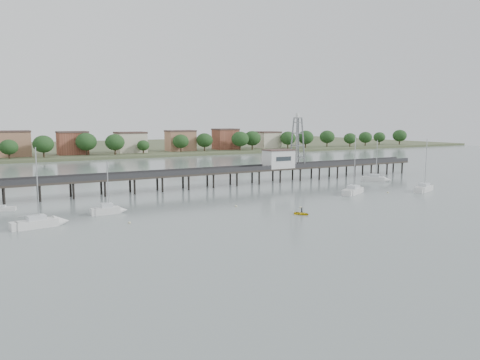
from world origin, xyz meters
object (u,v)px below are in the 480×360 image
object	(u,v)px
lattice_tower	(297,142)
sailboat_e	(379,179)
pier	(198,174)
sailboat_c	(356,190)
white_tender	(6,209)
sailboat_b	(111,210)
sailboat_d	(426,188)
yellow_dinghy	(302,215)
sailboat_a	(45,223)

from	to	relation	value
lattice_tower	sailboat_e	bearing A→B (deg)	-34.32
pier	sailboat_c	size ratio (longest dim) A/B	9.97
sailboat_c	sailboat_e	bearing A→B (deg)	5.54
white_tender	sailboat_e	bearing A→B (deg)	15.16
lattice_tower	sailboat_b	world-z (taller)	lattice_tower
sailboat_d	sailboat_c	bearing A→B (deg)	142.27
pier	white_tender	world-z (taller)	pier
sailboat_b	yellow_dinghy	xyz separation A→B (m)	(30.88, -18.26, -0.66)
pier	sailboat_a	world-z (taller)	sailboat_a
pier	lattice_tower	size ratio (longest dim) A/B	9.68
sailboat_b	white_tender	bearing A→B (deg)	143.08
sailboat_b	sailboat_e	world-z (taller)	sailboat_e
lattice_tower	yellow_dinghy	xyz separation A→B (m)	(-28.65, -40.71, -11.10)
pier	sailboat_a	size ratio (longest dim) A/B	10.73
sailboat_b	sailboat_c	xyz separation A→B (m)	(58.17, -3.42, -0.03)
sailboat_d	pier	bearing A→B (deg)	127.09
sailboat_b	sailboat_c	size ratio (longest dim) A/B	0.69
pier	lattice_tower	world-z (taller)	lattice_tower
lattice_tower	sailboat_c	bearing A→B (deg)	-93.03
sailboat_a	sailboat_e	xyz separation A→B (m)	(91.07, 14.61, 0.01)
sailboat_a	white_tender	bearing A→B (deg)	96.13
sailboat_b	yellow_dinghy	size ratio (longest dim) A/B	3.46
pier	sailboat_e	world-z (taller)	sailboat_e
sailboat_e	sailboat_d	bearing A→B (deg)	-51.03
sailboat_c	white_tender	bearing A→B (deg)	141.85
sailboat_d	yellow_dinghy	size ratio (longest dim) A/B	4.58
lattice_tower	yellow_dinghy	bearing A→B (deg)	-125.14
yellow_dinghy	pier	bearing A→B (deg)	67.36
yellow_dinghy	sailboat_d	bearing A→B (deg)	-15.50
sailboat_d	sailboat_e	xyz separation A→B (m)	(2.77, 18.64, 0.01)
sailboat_d	white_tender	distance (m)	95.86
sailboat_d	yellow_dinghy	distance (m)	46.06
lattice_tower	white_tender	xyz separation A→B (m)	(-76.74, -9.69, -10.71)
pier	sailboat_c	xyz separation A→B (m)	(30.13, -25.88, -3.16)
sailboat_a	sailboat_b	world-z (taller)	sailboat_a
sailboat_a	yellow_dinghy	bearing A→B (deg)	-25.93
sailboat_a	sailboat_b	xyz separation A→B (m)	(12.22, 5.34, 0.02)
lattice_tower	sailboat_d	xyz separation A→B (m)	(16.54, -31.82, -10.46)
sailboat_c	yellow_dinghy	distance (m)	31.06
sailboat_d	sailboat_b	world-z (taller)	sailboat_d
sailboat_e	sailboat_b	bearing A→B (deg)	-125.86
sailboat_b	white_tender	size ratio (longest dim) A/B	2.93
sailboat_c	white_tender	distance (m)	77.09
pier	sailboat_d	world-z (taller)	sailboat_d
lattice_tower	sailboat_b	bearing A→B (deg)	-159.34
sailboat_e	white_tender	distance (m)	96.11
sailboat_c	yellow_dinghy	bearing A→B (deg)	-177.49
sailboat_d	sailboat_c	size ratio (longest dim) A/B	0.91
sailboat_b	white_tender	xyz separation A→B (m)	(-17.20, 12.77, -0.26)
sailboat_a	yellow_dinghy	xyz separation A→B (m)	(43.11, -12.92, -0.64)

